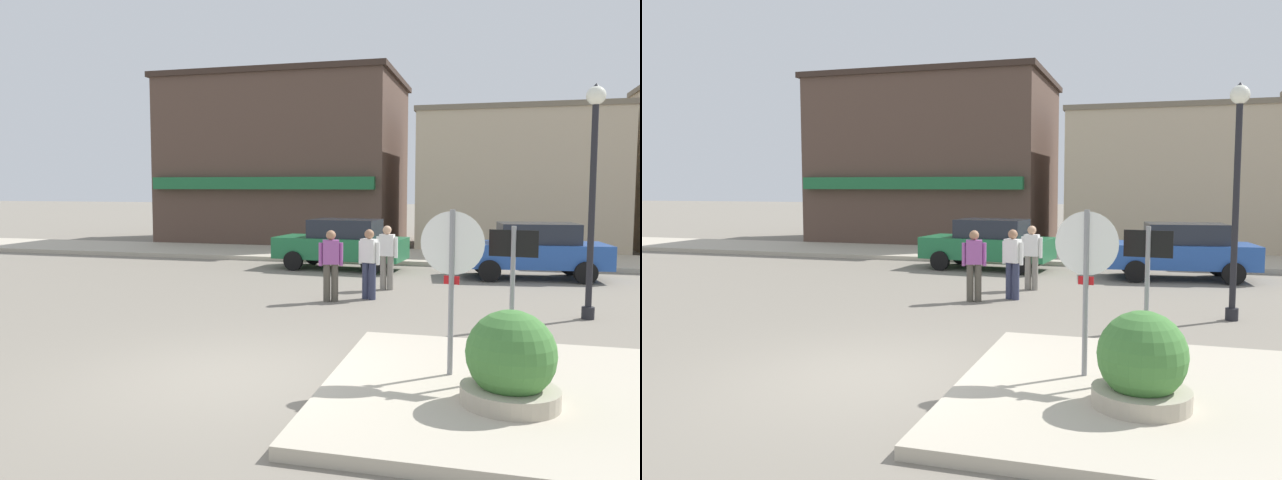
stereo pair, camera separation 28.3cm
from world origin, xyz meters
TOP-DOWN VIEW (x-y plane):
  - ground_plane at (0.00, 0.00)m, footprint 160.00×160.00m
  - sidewalk_corner at (4.60, 0.09)m, footprint 6.40×4.80m
  - kerb_far at (0.00, 14.45)m, footprint 80.00×4.00m
  - stop_sign at (2.89, 0.44)m, footprint 0.81×0.13m
  - one_way_sign at (3.65, 0.48)m, footprint 0.60×0.09m
  - planter at (3.62, -0.53)m, footprint 1.10×1.10m
  - lamp_post at (5.23, 5.30)m, footprint 0.36×0.36m
  - parked_car_nearest at (-1.12, 11.15)m, footprint 4.14×2.16m
  - parked_car_second at (4.51, 10.66)m, footprint 4.17×2.23m
  - pedestrian_crossing_near at (-0.08, 5.76)m, footprint 0.55×0.32m
  - pedestrian_crossing_far at (0.69, 6.27)m, footprint 0.55×0.33m
  - pedestrian_kerb_side at (0.87, 7.70)m, footprint 0.56×0.25m
  - building_corner_shop at (-5.82, 20.20)m, footprint 10.35×7.99m
  - building_storefront_left_near at (4.35, 19.34)m, footprint 7.86×5.94m

SIDE VIEW (x-z plane):
  - ground_plane at x=0.00m, z-range 0.00..0.00m
  - sidewalk_corner at x=4.60m, z-range 0.00..0.15m
  - kerb_far at x=0.00m, z-range 0.00..0.15m
  - planter at x=3.62m, z-range -0.05..1.17m
  - parked_car_nearest at x=-1.12m, z-range 0.03..1.59m
  - parked_car_second at x=4.51m, z-range 0.03..1.59m
  - pedestrian_crossing_near at x=-0.08m, z-range 0.06..1.67m
  - pedestrian_crossing_far at x=0.69m, z-range 0.06..1.67m
  - pedestrian_kerb_side at x=0.87m, z-range 0.06..1.67m
  - one_way_sign at x=3.65m, z-range 0.28..2.38m
  - stop_sign at x=2.89m, z-range 0.37..2.67m
  - building_storefront_left_near at x=4.35m, z-range 0.00..5.64m
  - lamp_post at x=5.23m, z-range 0.69..5.23m
  - building_corner_shop at x=-5.82m, z-range 0.00..7.45m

